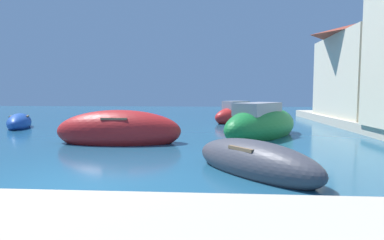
# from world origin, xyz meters

# --- Properties ---
(ground) EXTENTS (80.00, 80.00, 0.00)m
(ground) POSITION_xyz_m (0.00, 0.00, 0.00)
(ground) COLOR #1E5170
(quay_promenade) EXTENTS (44.00, 32.00, 0.50)m
(quay_promenade) POSITION_xyz_m (4.32, -0.37, 0.25)
(quay_promenade) COLOR #BCB29E
(quay_promenade) RESTS_ON ground
(moored_boat_0) EXTENTS (4.84, 5.84, 1.96)m
(moored_boat_0) POSITION_xyz_m (5.13, 8.11, 0.55)
(moored_boat_0) COLOR #197233
(moored_boat_0) RESTS_ON ground
(moored_boat_2) EXTENTS (2.36, 3.51, 1.06)m
(moored_boat_2) POSITION_xyz_m (-8.16, 11.02, 0.30)
(moored_boat_2) COLOR #1E479E
(moored_boat_2) RESTS_ON ground
(moored_boat_5) EXTENTS (3.45, 3.93, 1.09)m
(moored_boat_5) POSITION_xyz_m (3.96, 1.24, 0.30)
(moored_boat_5) COLOR #3F3F47
(moored_boat_5) RESTS_ON ground
(moored_boat_6) EXTENTS (3.88, 2.53, 1.09)m
(moored_boat_6) POSITION_xyz_m (-1.54, 12.07, 0.30)
(moored_boat_6) COLOR #1E479E
(moored_boat_6) RESTS_ON ground
(moored_boat_7) EXTENTS (4.07, 3.72, 1.77)m
(moored_boat_7) POSITION_xyz_m (4.58, 15.10, 0.47)
(moored_boat_7) COLOR #B21E1E
(moored_boat_7) RESTS_ON ground
(moored_boat_8) EXTENTS (5.04, 2.05, 1.71)m
(moored_boat_8) POSITION_xyz_m (-0.82, 5.89, 0.47)
(moored_boat_8) COLOR #B21E1E
(moored_boat_8) RESTS_ON ground
(waterfront_building_annex) EXTENTS (5.98, 8.00, 6.05)m
(waterfront_building_annex) POSITION_xyz_m (13.00, 14.04, 3.58)
(waterfront_building_annex) COLOR beige
(waterfront_building_annex) RESTS_ON quay_promenade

